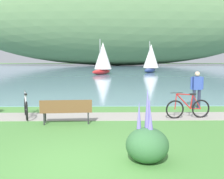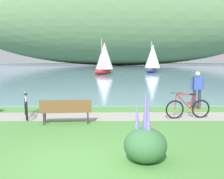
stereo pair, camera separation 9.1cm
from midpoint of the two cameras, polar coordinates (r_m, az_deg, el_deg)
ground_plane at (r=6.25m, az=-7.96°, el=-15.36°), size 200.00×200.00×0.00m
bay_water at (r=52.86m, az=-1.41°, el=4.29°), size 180.00×80.00×0.04m
distant_hillside at (r=75.34m, az=1.69°, el=14.43°), size 84.52×28.00×24.59m
shoreline_path at (r=10.90m, az=-4.66°, el=-5.63°), size 60.00×1.50×0.01m
park_bench_near_camera at (r=9.72m, az=-9.36°, el=-4.13°), size 1.83×0.61×0.88m
bicycle_leaning_near_bench at (r=10.87m, az=15.82°, el=-3.79°), size 1.76×0.28×1.01m
bicycle_beside_path at (r=11.14m, az=-17.36°, el=-3.60°), size 0.64×1.69×1.01m
person_at_shoreline at (r=12.84m, az=17.61°, el=0.36°), size 0.61×0.25×1.71m
echium_bush_closest_to_camera at (r=6.26m, az=7.41°, el=-11.01°), size 0.97×0.97×1.67m
sailboat_nearest_to_shore at (r=41.77m, az=8.55°, el=6.56°), size 3.16×4.00×4.63m
sailboat_toward_hillside at (r=36.94m, az=-1.57°, el=6.65°), size 3.38×3.96×4.68m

